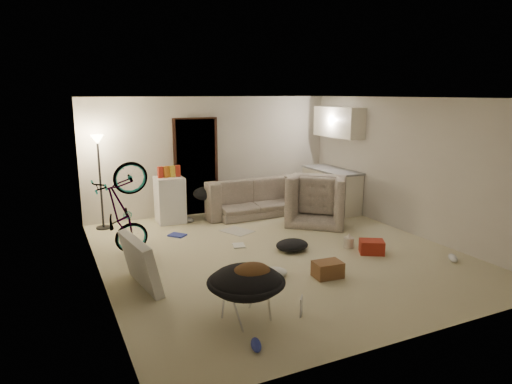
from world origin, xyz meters
name	(u,v)px	position (x,y,z in m)	size (l,w,h in m)	color
floor	(277,253)	(0.00, 0.00, -0.01)	(5.50, 6.00, 0.02)	beige
ceiling	(278,97)	(0.00, 0.00, 2.51)	(5.50, 6.00, 0.02)	white
wall_back	(213,155)	(0.00, 3.01, 1.25)	(5.50, 0.02, 2.50)	beige
wall_front	(418,227)	(0.00, -3.01, 1.25)	(5.50, 0.02, 2.50)	beige
wall_left	(95,194)	(-2.76, 0.00, 1.25)	(0.02, 6.00, 2.50)	beige
wall_right	(410,166)	(2.76, 0.00, 1.25)	(0.02, 6.00, 2.50)	beige
doorway	(196,167)	(-0.40, 2.97, 1.02)	(0.85, 0.10, 2.04)	black
door_trim	(196,167)	(-0.40, 2.94, 1.02)	(0.97, 0.04, 2.10)	#331B12
floor_lamp	(99,162)	(-2.40, 2.65, 1.31)	(0.28, 0.28, 1.81)	black
kitchen_counter	(331,190)	(2.43, 2.00, 0.44)	(0.60, 1.50, 0.88)	white
counter_top	(332,170)	(2.43, 2.00, 0.90)	(0.64, 1.54, 0.04)	gray
kitchen_uppers	(338,122)	(2.56, 2.00, 1.95)	(0.38, 1.40, 0.65)	white
sofa	(249,200)	(0.60, 2.45, 0.30)	(2.05, 0.80, 0.60)	#3D453E
armchair	(319,204)	(1.66, 1.30, 0.37)	(1.13, 0.99, 0.74)	#3D453E
bicycle	(123,231)	(-2.30, 0.91, 0.41)	(0.55, 1.57, 0.82)	black
book_asset	(300,317)	(-0.80, -2.10, 0.01)	(0.17, 0.23, 0.02)	#A32818
mini_fridge	(170,200)	(-1.10, 2.55, 0.46)	(0.54, 0.54, 0.92)	white
snack_box_0	(160,174)	(-1.27, 2.55, 1.00)	(0.10, 0.07, 0.30)	#A32818
snack_box_1	(166,174)	(-1.15, 2.55, 1.00)	(0.10, 0.07, 0.30)	#C76B18
snack_box_2	(172,173)	(-1.03, 2.55, 1.00)	(0.10, 0.07, 0.30)	gold
snack_box_3	(178,173)	(-0.91, 2.55, 1.00)	(0.10, 0.07, 0.30)	#A32818
saucer_chair	(246,289)	(-1.39, -1.86, 0.38)	(0.90, 0.90, 0.64)	silver
hoodie	(251,273)	(-1.34, -1.89, 0.58)	(0.48, 0.40, 0.22)	brown
sofa_drape	(207,193)	(-0.35, 2.45, 0.54)	(0.56, 0.46, 0.28)	black
tv_box	(140,263)	(-2.30, -0.42, 0.35)	(0.13, 1.05, 0.69)	silver
drink_case_a	(328,269)	(0.18, -1.21, 0.11)	(0.40, 0.28, 0.23)	brown
drink_case_b	(372,247)	(1.38, -0.70, 0.11)	(0.38, 0.28, 0.22)	#A32818
juicer	(349,242)	(1.22, -0.31, 0.10)	(0.17, 0.17, 0.25)	beige
newspaper	(237,231)	(-0.13, 1.37, 0.00)	(0.43, 0.56, 0.01)	#BBB8AD
book_blue	(177,235)	(-1.24, 1.57, 0.01)	(0.22, 0.30, 0.03)	#2D3AA4
book_white	(239,246)	(-0.45, 0.55, 0.01)	(0.20, 0.26, 0.02)	silver
shoe_1	(188,220)	(-0.79, 2.36, 0.05)	(0.30, 0.12, 0.11)	slate
shoe_2	(256,345)	(-1.55, -2.48, 0.05)	(0.26, 0.10, 0.09)	#2D3AA4
shoe_4	(453,258)	(2.30, -1.53, 0.05)	(0.28, 0.12, 0.11)	white
clothes_lump_a	(292,245)	(0.28, -0.02, 0.09)	(0.56, 0.48, 0.18)	black
clothes_lump_c	(274,272)	(-0.50, -0.86, 0.06)	(0.38, 0.32, 0.12)	silver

